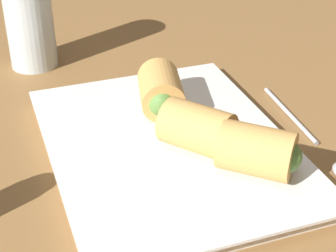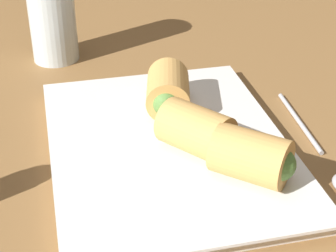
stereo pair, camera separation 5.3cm
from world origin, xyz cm
name	(u,v)px [view 1 (the left image)]	position (x,y,z in cm)	size (l,w,h in cm)	color
table_surface	(185,177)	(0.00, 0.00, 1.00)	(180.00, 140.00, 2.00)	olive
serving_plate	(168,148)	(2.81, 0.70, 2.76)	(30.23, 22.90, 1.50)	white
roll_front_left	(161,92)	(8.83, -0.71, 5.77)	(7.68, 5.92, 4.55)	#DBA356
roll_front_right	(201,129)	(0.49, -1.77, 5.77)	(7.94, 7.62, 4.55)	#DBA356
roll_back_left	(261,151)	(-4.72, -5.36, 5.77)	(7.74, 7.89, 4.55)	#DBA356
spoon	(329,154)	(-3.14, -13.99, 2.46)	(19.31, 2.61, 1.08)	#B2B2B7
drinking_glass	(28,14)	(28.26, 10.08, 8.99)	(6.01, 6.01, 13.98)	silver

